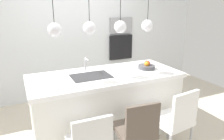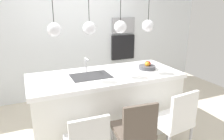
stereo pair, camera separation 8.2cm
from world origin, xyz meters
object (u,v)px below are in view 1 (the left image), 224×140
fruit_bowl (147,66)px  microwave (121,25)px  chair_middle (136,130)px  chair_far (175,119)px  oven (121,47)px

fruit_bowl → microwave: 1.71m
chair_middle → chair_far: (0.58, -0.00, 0.01)m
microwave → fruit_bowl: bearing=-102.4°
chair_middle → oven: bearing=67.0°
fruit_bowl → oven: (0.35, 1.60, 0.00)m
fruit_bowl → microwave: size_ratio=0.50×
microwave → chair_middle: size_ratio=0.60×
fruit_bowl → microwave: bearing=77.6°
microwave → oven: size_ratio=0.96×
microwave → chair_far: microwave is taller
fruit_bowl → chair_middle: size_ratio=0.30×
microwave → chair_middle: (-1.04, -2.46, -0.97)m
chair_middle → chair_far: size_ratio=0.97×
oven → chair_middle: 2.71m
microwave → chair_middle: microwave is taller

